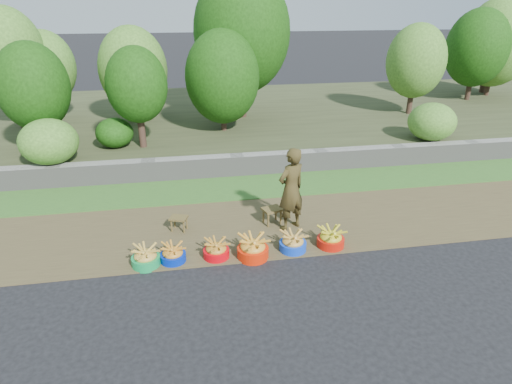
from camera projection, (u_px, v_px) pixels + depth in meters
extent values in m
plane|color=black|center=(268.00, 261.00, 7.48)|extent=(120.00, 120.00, 0.00)
cube|color=#4C4228|center=(256.00, 227.00, 8.60)|extent=(80.00, 2.50, 0.02)
cube|color=#366725|center=(242.00, 187.00, 10.40)|extent=(80.00, 1.50, 0.04)
cube|color=gray|center=(237.00, 165.00, 11.06)|extent=(80.00, 0.35, 0.55)
cube|color=#393F24|center=(219.00, 119.00, 15.47)|extent=(80.00, 10.00, 0.50)
cylinder|color=#35241B|center=(42.00, 129.00, 11.26)|extent=(0.18, 0.18, 1.14)
ellipsoid|color=#19470D|center=(33.00, 87.00, 10.80)|extent=(1.79, 1.79, 2.24)
cylinder|color=#35241B|center=(411.00, 96.00, 14.98)|extent=(0.19, 0.19, 1.20)
ellipsoid|color=#4D832A|center=(416.00, 61.00, 14.49)|extent=(1.98, 1.98, 2.47)
cylinder|color=#35241B|center=(470.00, 83.00, 17.07)|extent=(0.19, 0.19, 1.29)
ellipsoid|color=#19470D|center=(477.00, 48.00, 16.51)|extent=(2.35, 2.35, 2.94)
cylinder|color=#35241B|center=(53.00, 102.00, 14.15)|extent=(0.18, 0.18, 1.18)
ellipsoid|color=#4D832A|center=(46.00, 67.00, 13.68)|extent=(1.83, 1.83, 2.29)
cylinder|color=#35241B|center=(486.00, 73.00, 18.39)|extent=(0.23, 0.23, 1.67)
ellipsoid|color=#19470D|center=(493.00, 40.00, 17.85)|extent=(1.62, 1.62, 2.02)
cylinder|color=#35241B|center=(137.00, 105.00, 14.11)|extent=(0.17, 0.17, 1.01)
ellipsoid|color=#4D832A|center=(133.00, 70.00, 13.64)|extent=(2.16, 2.16, 2.69)
cylinder|color=#35241B|center=(141.00, 125.00, 11.50)|extent=(0.19, 0.19, 1.20)
ellipsoid|color=#19470D|center=(137.00, 85.00, 11.06)|extent=(1.58, 1.58, 1.97)
cylinder|color=#35241B|center=(489.00, 80.00, 17.87)|extent=(0.19, 0.19, 1.28)
ellipsoid|color=#4D832A|center=(497.00, 42.00, 17.27)|extent=(2.80, 2.80, 3.50)
cylinder|color=#35241B|center=(224.00, 115.00, 13.07)|extent=(0.16, 0.16, 0.94)
ellipsoid|color=#19470D|center=(222.00, 77.00, 12.61)|extent=(2.20, 2.20, 2.74)
cylinder|color=#35241B|center=(19.00, 101.00, 13.26)|extent=(0.23, 0.23, 1.66)
ellipsoid|color=#4D832A|center=(8.00, 52.00, 12.66)|extent=(2.08, 2.08, 2.60)
cylinder|color=#35241B|center=(243.00, 90.00, 14.42)|extent=(0.24, 0.24, 1.82)
ellipsoid|color=#19470D|center=(242.00, 32.00, 13.67)|extent=(3.10, 3.10, 3.87)
ellipsoid|color=#19470D|center=(115.00, 133.00, 11.56)|extent=(1.00, 1.00, 0.80)
ellipsoid|color=#4D832A|center=(49.00, 142.00, 10.33)|extent=(1.38, 1.38, 1.10)
ellipsoid|color=#4D832A|center=(432.00, 122.00, 12.11)|extent=(1.33, 1.33, 1.06)
cylinder|color=#129146|center=(146.00, 261.00, 7.32)|extent=(0.49, 0.49, 0.18)
ellipsoid|color=gold|center=(145.00, 254.00, 7.27)|extent=(0.43, 0.43, 0.28)
cylinder|color=#0221A8|center=(173.00, 258.00, 7.44)|extent=(0.45, 0.45, 0.16)
ellipsoid|color=#BD7A23|center=(173.00, 251.00, 7.38)|extent=(0.39, 0.39, 0.26)
cylinder|color=red|center=(216.00, 253.00, 7.55)|extent=(0.46, 0.46, 0.17)
ellipsoid|color=#B27924|center=(216.00, 247.00, 7.50)|extent=(0.41, 0.41, 0.26)
cylinder|color=red|center=(253.00, 252.00, 7.55)|extent=(0.56, 0.56, 0.20)
ellipsoid|color=orange|center=(253.00, 245.00, 7.49)|extent=(0.49, 0.49, 0.32)
cylinder|color=blue|center=(293.00, 246.00, 7.76)|extent=(0.49, 0.49, 0.18)
ellipsoid|color=#B78938|center=(293.00, 240.00, 7.71)|extent=(0.43, 0.43, 0.28)
cylinder|color=red|center=(330.00, 242.00, 7.89)|extent=(0.50, 0.50, 0.18)
ellipsoid|color=gold|center=(331.00, 236.00, 7.83)|extent=(0.44, 0.44, 0.29)
cube|color=brown|center=(179.00, 218.00, 8.34)|extent=(0.40, 0.35, 0.04)
cylinder|color=brown|center=(172.00, 226.00, 8.34)|extent=(0.03, 0.03, 0.25)
cylinder|color=brown|center=(184.00, 227.00, 8.30)|extent=(0.03, 0.03, 0.25)
cylinder|color=brown|center=(175.00, 222.00, 8.50)|extent=(0.03, 0.03, 0.25)
cylinder|color=brown|center=(187.00, 223.00, 8.46)|extent=(0.03, 0.03, 0.25)
cube|color=brown|center=(272.00, 209.00, 8.59)|extent=(0.45, 0.39, 0.04)
cylinder|color=brown|center=(268.00, 220.00, 8.52)|extent=(0.04, 0.04, 0.29)
cylinder|color=brown|center=(281.00, 217.00, 8.64)|extent=(0.04, 0.04, 0.29)
cylinder|color=brown|center=(263.00, 216.00, 8.68)|extent=(0.04, 0.04, 0.29)
cylinder|color=brown|center=(276.00, 213.00, 8.80)|extent=(0.04, 0.04, 0.29)
imported|color=black|center=(291.00, 189.00, 8.21)|extent=(0.72, 0.64, 1.67)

